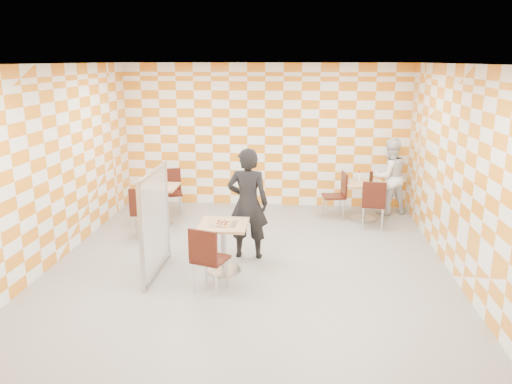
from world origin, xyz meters
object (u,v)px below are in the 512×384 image
at_px(chair_second_side, 338,192).
at_px(man_dark, 248,204).
at_px(empty_table, 159,198).
at_px(chair_second_front, 374,201).
at_px(chair_empty_near, 143,208).
at_px(soda_bottle, 371,176).
at_px(chair_empty_far, 171,188).
at_px(second_table, 364,195).
at_px(partition, 155,222).
at_px(man_white, 389,177).
at_px(sport_bottle, 359,176).
at_px(chair_main_front, 207,255).
at_px(main_table, 224,239).

relative_size(chair_second_side, man_dark, 0.52).
xyz_separation_m(empty_table, man_dark, (1.85, -1.48, 0.37)).
xyz_separation_m(chair_second_front, chair_empty_near, (-4.08, -0.83, 0.00)).
xyz_separation_m(chair_second_side, soda_bottle, (0.62, 0.05, 0.31)).
height_order(empty_table, man_dark, man_dark).
xyz_separation_m(chair_second_side, chair_empty_far, (-3.36, 0.01, 0.00)).
bearing_deg(second_table, chair_empty_far, 179.22).
xyz_separation_m(second_table, chair_second_side, (-0.49, 0.04, 0.04)).
distance_m(chair_second_front, partition, 4.13).
bearing_deg(chair_empty_near, man_white, 22.43).
xyz_separation_m(second_table, partition, (-3.33, -2.85, 0.28)).
height_order(second_table, chair_second_side, chair_second_side).
bearing_deg(man_dark, chair_empty_far, -48.90).
height_order(chair_second_side, chair_empty_far, same).
bearing_deg(sport_bottle, chair_main_front, -123.62).
distance_m(chair_second_side, partition, 4.06).
relative_size(man_dark, sport_bottle, 8.82).
bearing_deg(sport_bottle, man_white, 25.96).
distance_m(man_dark, soda_bottle, 3.10).
bearing_deg(chair_second_side, partition, -134.46).
bearing_deg(main_table, chair_main_front, -98.96).
bearing_deg(sport_bottle, partition, -137.21).
xyz_separation_m(chair_second_front, man_dark, (-2.17, -1.53, 0.34)).
bearing_deg(empty_table, chair_main_front, -62.84).
xyz_separation_m(main_table, chair_empty_far, (-1.49, 2.77, 0.04)).
bearing_deg(chair_empty_far, partition, -79.84).
distance_m(chair_second_side, man_dark, 2.68).
xyz_separation_m(partition, man_white, (3.87, 3.31, -0.02)).
bearing_deg(chair_main_front, sport_bottle, 56.38).
xyz_separation_m(chair_second_front, chair_empty_far, (-3.96, 0.63, 0.00)).
bearing_deg(chair_empty_far, chair_main_front, -68.38).
bearing_deg(chair_main_front, partition, 146.05).
xyz_separation_m(chair_empty_near, chair_empty_far, (0.12, 1.46, 0.00)).
xyz_separation_m(empty_table, chair_empty_near, (-0.06, -0.79, 0.04)).
xyz_separation_m(chair_empty_near, soda_bottle, (4.10, 1.50, 0.31)).
height_order(man_dark, soda_bottle, man_dark).
relative_size(chair_main_front, man_white, 0.60).
bearing_deg(chair_second_front, empty_table, -179.33).
bearing_deg(partition, man_white, 40.50).
bearing_deg(soda_bottle, sport_bottle, 166.38).
bearing_deg(sport_bottle, chair_second_side, -165.12).
bearing_deg(chair_empty_near, chair_main_front, -53.41).
height_order(main_table, chair_empty_near, chair_empty_near).
relative_size(chair_second_front, man_dark, 0.52).
distance_m(chair_empty_near, soda_bottle, 4.38).
relative_size(main_table, sport_bottle, 3.75).
distance_m(chair_main_front, soda_bottle, 4.39).
xyz_separation_m(empty_table, chair_empty_far, (0.06, 0.68, 0.04)).
height_order(empty_table, man_white, man_white).
bearing_deg(chair_empty_far, chair_empty_near, -94.72).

